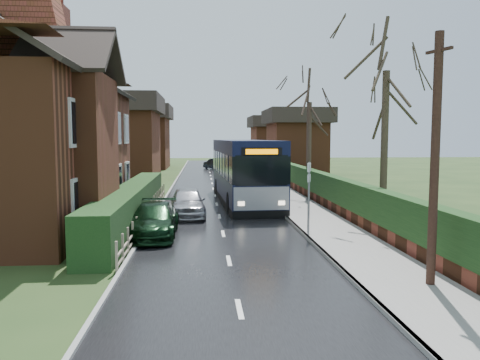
{
  "coord_description": "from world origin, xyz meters",
  "views": [
    {
      "loc": [
        -0.78,
        -15.82,
        3.73
      ],
      "look_at": [
        0.93,
        5.32,
        1.8
      ],
      "focal_mm": 35.0,
      "sensor_mm": 36.0,
      "label": 1
    }
  ],
  "objects": [
    {
      "name": "tree_right_far",
      "position": [
        6.0,
        13.58,
        6.36
      ],
      "size": [
        4.41,
        4.41,
        8.51
      ],
      "color": "#32251D",
      "rests_on": "ground"
    },
    {
      "name": "telegraph_pole",
      "position": [
        4.8,
        -5.0,
        3.15
      ],
      "size": [
        0.3,
        0.79,
        6.22
      ],
      "rotation": [
        0.0,
        0.0,
        0.3
      ],
      "color": "black",
      "rests_on": "ground"
    },
    {
      "name": "bus_stop_sign",
      "position": [
        3.2,
        1.34,
        1.86
      ],
      "size": [
        0.22,
        0.41,
        2.82
      ],
      "rotation": [
        0.0,
        0.0,
        -0.41
      ],
      "color": "slate",
      "rests_on": "ground"
    },
    {
      "name": "picket_fence",
      "position": [
        -3.15,
        5.0,
        0.45
      ],
      "size": [
        0.1,
        16.0,
        0.9
      ],
      "primitive_type": null,
      "color": "gray",
      "rests_on": "ground"
    },
    {
      "name": "pavement",
      "position": [
        4.25,
        10.0,
        0.07
      ],
      "size": [
        2.5,
        100.0,
        0.14
      ],
      "primitive_type": "cube",
      "color": "slate",
      "rests_on": "ground"
    },
    {
      "name": "ground",
      "position": [
        0.0,
        0.0,
        0.0
      ],
      "size": [
        140.0,
        140.0,
        0.0
      ],
      "primitive_type": "plane",
      "color": "#384C20",
      "rests_on": "ground"
    },
    {
      "name": "kerb_right",
      "position": [
        3.05,
        10.0,
        0.07
      ],
      "size": [
        0.12,
        100.0,
        0.14
      ],
      "primitive_type": "cube",
      "color": "gray",
      "rests_on": "ground"
    },
    {
      "name": "front_hedge",
      "position": [
        -3.9,
        5.0,
        0.8
      ],
      "size": [
        1.2,
        16.0,
        1.6
      ],
      "primitive_type": "cube",
      "color": "black",
      "rests_on": "ground"
    },
    {
      "name": "right_wall_hedge",
      "position": [
        5.8,
        10.0,
        1.02
      ],
      "size": [
        0.6,
        50.0,
        1.8
      ],
      "color": "brown",
      "rests_on": "ground"
    },
    {
      "name": "road",
      "position": [
        0.0,
        10.0,
        0.01
      ],
      "size": [
        6.0,
        100.0,
        0.02
      ],
      "primitive_type": "cube",
      "color": "black",
      "rests_on": "ground"
    },
    {
      "name": "kerb_left",
      "position": [
        -3.05,
        10.0,
        0.05
      ],
      "size": [
        0.12,
        100.0,
        0.1
      ],
      "primitive_type": "cube",
      "color": "gray",
      "rests_on": "ground"
    },
    {
      "name": "car_distant",
      "position": [
        0.68,
        38.8,
        0.64
      ],
      "size": [
        2.8,
        4.13,
        1.29
      ],
      "primitive_type": "imported",
      "rotation": [
        0.0,
        0.0,
        3.55
      ],
      "color": "black",
      "rests_on": "ground"
    },
    {
      "name": "car_green",
      "position": [
        -2.63,
        1.77,
        0.62
      ],
      "size": [
        1.77,
        4.31,
        1.25
      ],
      "primitive_type": "imported",
      "rotation": [
        0.0,
        0.0,
        -0.0
      ],
      "color": "black",
      "rests_on": "ground"
    },
    {
      "name": "bus",
      "position": [
        1.61,
        10.95,
        1.77
      ],
      "size": [
        3.25,
        11.89,
        3.58
      ],
      "rotation": [
        0.0,
        0.0,
        0.05
      ],
      "color": "black",
      "rests_on": "ground"
    },
    {
      "name": "tree_right_near",
      "position": [
        7.38,
        4.63,
        7.13
      ],
      "size": [
        4.42,
        4.42,
        9.55
      ],
      "color": "#342A1E",
      "rests_on": "ground"
    },
    {
      "name": "brick_house",
      "position": [
        -8.73,
        4.78,
        4.38
      ],
      "size": [
        9.3,
        14.6,
        10.3
      ],
      "color": "brown",
      "rests_on": "ground"
    },
    {
      "name": "car_silver",
      "position": [
        -1.5,
        6.23,
        0.68
      ],
      "size": [
        1.85,
        4.08,
        1.36
      ],
      "primitive_type": "imported",
      "rotation": [
        0.0,
        0.0,
        0.06
      ],
      "color": "silver",
      "rests_on": "ground"
    }
  ]
}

